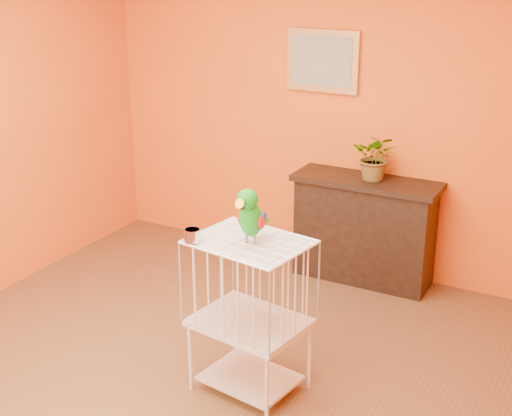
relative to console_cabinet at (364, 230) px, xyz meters
The scene contains 8 objects.
ground 2.14m from the console_cabinet, 103.49° to the right, with size 4.50×4.50×0.00m, color brown.
room_shell 2.39m from the console_cabinet, 103.49° to the right, with size 4.50×4.50×4.50m.
console_cabinet is the anchor object (origin of this frame).
potted_plant 0.59m from the console_cabinet, 27.38° to the left, with size 0.34×0.38×0.30m, color #26722D.
framed_picture 1.41m from the console_cabinet, 160.26° to the left, with size 0.62×0.04×0.50m.
birdcage 1.84m from the console_cabinet, 91.62° to the right, with size 0.72×0.59×1.01m.
feed_cup 2.12m from the console_cabinet, 99.62° to the right, with size 0.10×0.10×0.07m, color silver.
parrot 2.00m from the console_cabinet, 91.02° to the right, with size 0.17×0.30×0.34m.
Camera 1 is at (2.29, -3.13, 2.61)m, focal length 50.00 mm.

